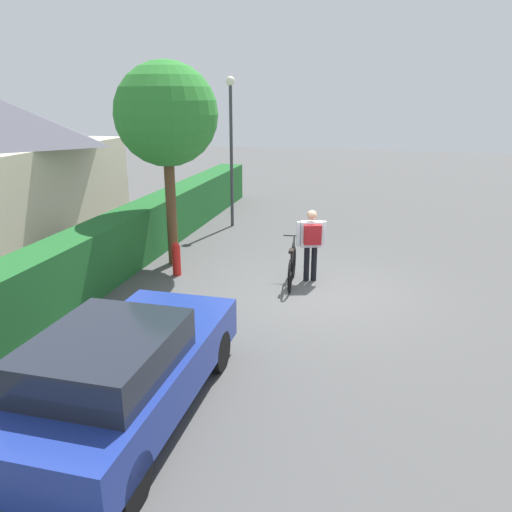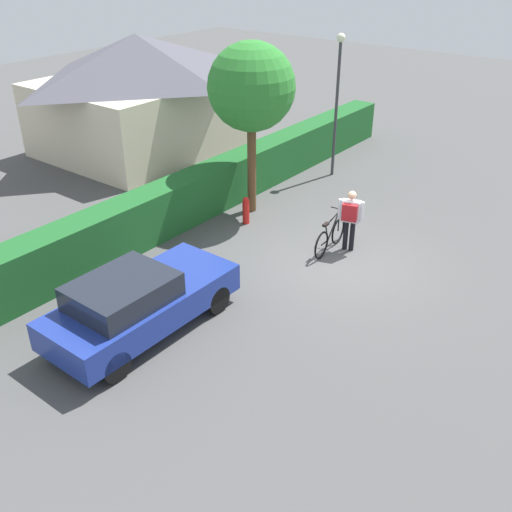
% 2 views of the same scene
% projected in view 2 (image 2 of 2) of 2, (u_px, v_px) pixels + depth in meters
% --- Properties ---
extents(ground_plane, '(60.00, 60.00, 0.00)m').
position_uv_depth(ground_plane, '(341.00, 262.00, 14.96)').
color(ground_plane, '#4C4C4C').
extents(hedge_row, '(19.65, 0.90, 1.37)m').
position_uv_depth(hedge_row, '(201.00, 192.00, 17.19)').
color(hedge_row, '#1D5A26').
rests_on(hedge_row, ground).
extents(house_distant, '(7.15, 5.98, 4.22)m').
position_uv_depth(house_distant, '(140.00, 92.00, 21.80)').
color(house_distant, beige).
rests_on(house_distant, ground).
extents(parked_car_near, '(4.22, 1.76, 1.43)m').
position_uv_depth(parked_car_near, '(138.00, 302.00, 11.99)').
color(parked_car_near, navy).
rests_on(parked_car_near, ground).
extents(bicycle, '(1.71, 0.50, 1.02)m').
position_uv_depth(bicycle, '(330.00, 237.00, 15.31)').
color(bicycle, black).
rests_on(bicycle, ground).
extents(person_rider, '(0.46, 0.64, 1.66)m').
position_uv_depth(person_rider, '(350.00, 215.00, 15.02)').
color(person_rider, black).
rests_on(person_rider, ground).
extents(street_lamp, '(0.28, 0.28, 4.64)m').
position_uv_depth(street_lamp, '(338.00, 88.00, 18.90)').
color(street_lamp, '#38383D').
rests_on(street_lamp, ground).
extents(tree_kerbside, '(2.43, 2.43, 4.90)m').
position_uv_depth(tree_kerbside, '(251.00, 88.00, 15.97)').
color(tree_kerbside, brown).
rests_on(tree_kerbside, ground).
extents(fire_hydrant, '(0.20, 0.20, 0.81)m').
position_uv_depth(fire_hydrant, '(246.00, 210.00, 16.75)').
color(fire_hydrant, red).
rests_on(fire_hydrant, ground).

